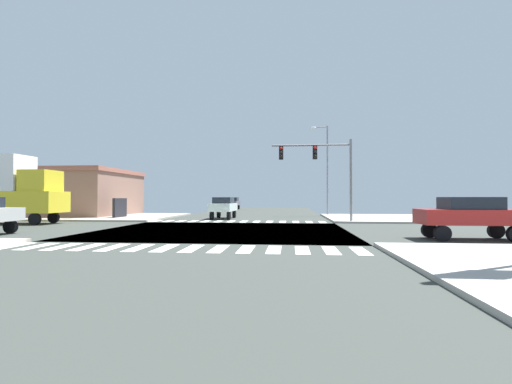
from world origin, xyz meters
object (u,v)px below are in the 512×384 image
Objects in this scene: box_truck_leading_1 at (10,188)px; sedan_trailing_5 at (470,214)px; sedan_farside_2 at (233,202)px; bank_building at (61,193)px; sedan_queued_4 at (224,206)px; traffic_signal_mast at (319,162)px; street_lamp at (325,163)px.

sedan_trailing_5 is at bearing 75.85° from box_truck_leading_1.
sedan_farside_2 is at bearing 23.86° from sedan_trailing_5.
bank_building is 3.52× the size of sedan_farside_2.
bank_building is 3.52× the size of sedan_queued_4.
traffic_signal_mast is 0.86× the size of box_truck_leading_1.
bank_building is (-26.64, -2.87, -3.07)m from street_lamp.
traffic_signal_mast is at bearing 29.09° from sedan_trailing_5.
street_lamp is at bearing 125.16° from sedan_farside_2.
street_lamp reaches higher than sedan_queued_4.
box_truck_leading_1 is (-14.06, -7.29, 1.45)m from sedan_queued_4.
sedan_farside_2 and sedan_trailing_5 have the same top height.
bank_building is at bearing 60.78° from sedan_trailing_5.
bank_building is 3.52× the size of sedan_trailing_5.
box_truck_leading_1 reaches higher than bank_building.
bank_building reaches higher than sedan_trailing_5.
street_lamp is 11.88m from sedan_queued_4.
box_truck_leading_1 reaches higher than sedan_trailing_5.
sedan_farside_2 is (14.25, 20.46, -1.20)m from bank_building.
street_lamp is 26.97m from bank_building.
street_lamp is 0.61× the size of bank_building.
traffic_signal_mast reaches higher than bank_building.
street_lamp reaches higher than bank_building.
sedan_trailing_5 is (30.96, -17.31, -1.20)m from bank_building.
box_truck_leading_1 is at bearing 75.85° from sedan_trailing_5.
sedan_queued_4 is at bearing 153.42° from traffic_signal_mast.
box_truck_leading_1 reaches higher than sedan_farside_2.
traffic_signal_mast is 1.44× the size of sedan_farside_2.
traffic_signal_mast is at bearing 98.49° from box_truck_leading_1.
box_truck_leading_1 is at bearing 70.23° from sedan_farside_2.
sedan_farside_2 is at bearing -82.72° from sedan_queued_4.
sedan_trailing_5 is at bearing -29.22° from bank_building.
box_truck_leading_1 is (-23.45, -13.19, -2.82)m from street_lamp.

